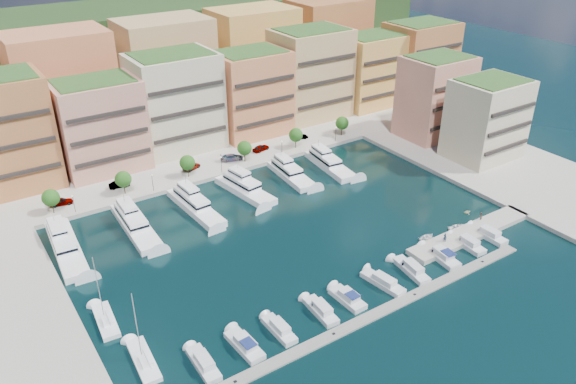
% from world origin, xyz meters
% --- Properties ---
extents(ground, '(400.00, 400.00, 0.00)m').
position_xyz_m(ground, '(0.00, 0.00, 0.00)').
color(ground, black).
rests_on(ground, ground).
extents(north_quay, '(220.00, 64.00, 2.00)m').
position_xyz_m(north_quay, '(0.00, 62.00, 0.00)').
color(north_quay, '#9E998E').
rests_on(north_quay, ground).
extents(east_quay, '(34.00, 76.00, 2.00)m').
position_xyz_m(east_quay, '(62.00, -8.00, 0.00)').
color(east_quay, '#9E998E').
rests_on(east_quay, ground).
extents(hillside, '(240.00, 40.00, 58.00)m').
position_xyz_m(hillside, '(0.00, 110.00, 0.00)').
color(hillside, '#1F3214').
rests_on(hillside, ground).
extents(south_pontoon, '(72.00, 2.20, 0.35)m').
position_xyz_m(south_pontoon, '(-3.00, -30.00, 0.00)').
color(south_pontoon, gray).
rests_on(south_pontoon, ground).
extents(finger_pier, '(32.00, 5.00, 2.00)m').
position_xyz_m(finger_pier, '(30.00, -22.00, 0.00)').
color(finger_pier, '#9E998E').
rests_on(finger_pier, ground).
extents(apartment_1, '(20.00, 16.50, 26.80)m').
position_xyz_m(apartment_1, '(-44.00, 51.99, 14.31)').
color(apartment_1, '#BA733E').
rests_on(apartment_1, north_quay).
extents(apartment_2, '(20.00, 15.50, 22.80)m').
position_xyz_m(apartment_2, '(-23.00, 49.99, 12.31)').
color(apartment_2, tan).
rests_on(apartment_2, north_quay).
extents(apartment_3, '(22.00, 16.50, 25.80)m').
position_xyz_m(apartment_3, '(-2.00, 51.99, 13.81)').
color(apartment_3, beige).
rests_on(apartment_3, north_quay).
extents(apartment_4, '(20.00, 15.50, 23.80)m').
position_xyz_m(apartment_4, '(20.00, 49.99, 12.81)').
color(apartment_4, '#D98051').
rests_on(apartment_4, north_quay).
extents(apartment_5, '(22.00, 16.50, 26.80)m').
position_xyz_m(apartment_5, '(42.00, 51.99, 14.31)').
color(apartment_5, tan).
rests_on(apartment_5, north_quay).
extents(apartment_6, '(20.00, 15.50, 22.80)m').
position_xyz_m(apartment_6, '(64.00, 49.99, 12.31)').
color(apartment_6, '#DE9251').
rests_on(apartment_6, north_quay).
extents(apartment_7, '(22.00, 16.50, 24.80)m').
position_xyz_m(apartment_7, '(84.00, 47.99, 13.31)').
color(apartment_7, '#BA733E').
rests_on(apartment_7, north_quay).
extents(apartment_east_a, '(18.00, 14.50, 22.80)m').
position_xyz_m(apartment_east_a, '(62.00, 19.99, 12.31)').
color(apartment_east_a, tan).
rests_on(apartment_east_a, east_quay).
extents(apartment_east_b, '(18.00, 14.50, 20.80)m').
position_xyz_m(apartment_east_b, '(62.00, 1.99, 11.31)').
color(apartment_east_b, beige).
rests_on(apartment_east_b, east_quay).
extents(backblock_1, '(26.00, 18.00, 30.00)m').
position_xyz_m(backblock_1, '(-25.00, 74.00, 16.00)').
color(backblock_1, '#D98051').
rests_on(backblock_1, north_quay).
extents(backblock_2, '(26.00, 18.00, 30.00)m').
position_xyz_m(backblock_2, '(5.00, 74.00, 16.00)').
color(backblock_2, tan).
rests_on(backblock_2, north_quay).
extents(backblock_3, '(26.00, 18.00, 30.00)m').
position_xyz_m(backblock_3, '(35.00, 74.00, 16.00)').
color(backblock_3, '#DE9251').
rests_on(backblock_3, north_quay).
extents(backblock_4, '(26.00, 18.00, 30.00)m').
position_xyz_m(backblock_4, '(65.00, 74.00, 16.00)').
color(backblock_4, '#BA733E').
rests_on(backblock_4, north_quay).
extents(tree_0, '(3.80, 3.80, 5.65)m').
position_xyz_m(tree_0, '(-40.00, 33.50, 4.74)').
color(tree_0, '#473323').
rests_on(tree_0, north_quay).
extents(tree_1, '(3.80, 3.80, 5.65)m').
position_xyz_m(tree_1, '(-24.00, 33.50, 4.74)').
color(tree_1, '#473323').
rests_on(tree_1, north_quay).
extents(tree_2, '(3.80, 3.80, 5.65)m').
position_xyz_m(tree_2, '(-8.00, 33.50, 4.74)').
color(tree_2, '#473323').
rests_on(tree_2, north_quay).
extents(tree_3, '(3.80, 3.80, 5.65)m').
position_xyz_m(tree_3, '(8.00, 33.50, 4.74)').
color(tree_3, '#473323').
rests_on(tree_3, north_quay).
extents(tree_4, '(3.80, 3.80, 5.65)m').
position_xyz_m(tree_4, '(24.00, 33.50, 4.74)').
color(tree_4, '#473323').
rests_on(tree_4, north_quay).
extents(tree_5, '(3.80, 3.80, 5.65)m').
position_xyz_m(tree_5, '(40.00, 33.50, 4.74)').
color(tree_5, '#473323').
rests_on(tree_5, north_quay).
extents(lamppost_0, '(0.30, 0.30, 4.20)m').
position_xyz_m(lamppost_0, '(-36.00, 31.20, 3.83)').
color(lamppost_0, black).
rests_on(lamppost_0, north_quay).
extents(lamppost_1, '(0.30, 0.30, 4.20)m').
position_xyz_m(lamppost_1, '(-18.00, 31.20, 3.83)').
color(lamppost_1, black).
rests_on(lamppost_1, north_quay).
extents(lamppost_2, '(0.30, 0.30, 4.20)m').
position_xyz_m(lamppost_2, '(0.00, 31.20, 3.83)').
color(lamppost_2, black).
rests_on(lamppost_2, north_quay).
extents(lamppost_3, '(0.30, 0.30, 4.20)m').
position_xyz_m(lamppost_3, '(18.00, 31.20, 3.83)').
color(lamppost_3, black).
rests_on(lamppost_3, north_quay).
extents(lamppost_4, '(0.30, 0.30, 4.20)m').
position_xyz_m(lamppost_4, '(36.00, 31.20, 3.83)').
color(lamppost_4, black).
rests_on(lamppost_4, north_quay).
extents(yacht_0, '(6.16, 22.39, 7.30)m').
position_xyz_m(yacht_0, '(-41.38, 18.87, 1.21)').
color(yacht_0, white).
rests_on(yacht_0, ground).
extents(yacht_1, '(5.60, 21.47, 7.30)m').
position_xyz_m(yacht_1, '(-27.02, 19.19, 1.09)').
color(yacht_1, white).
rests_on(yacht_1, ground).
extents(yacht_2, '(5.34, 20.49, 7.30)m').
position_xyz_m(yacht_2, '(-13.07, 19.70, 1.21)').
color(yacht_2, white).
rests_on(yacht_2, ground).
extents(yacht_3, '(7.14, 18.80, 7.30)m').
position_xyz_m(yacht_3, '(0.20, 20.61, 1.21)').
color(yacht_3, white).
rests_on(yacht_3, ground).
extents(yacht_4, '(6.00, 17.43, 7.30)m').
position_xyz_m(yacht_4, '(13.74, 21.12, 1.09)').
color(yacht_4, white).
rests_on(yacht_4, ground).
extents(yacht_5, '(6.68, 19.03, 7.30)m').
position_xyz_m(yacht_5, '(25.26, 20.47, 1.21)').
color(yacht_5, white).
rests_on(yacht_5, ground).
extents(cruiser_0, '(2.69, 8.16, 2.55)m').
position_xyz_m(cruiser_0, '(-32.36, -24.59, 0.55)').
color(cruiser_0, silver).
rests_on(cruiser_0, ground).
extents(cruiser_1, '(3.21, 8.14, 2.66)m').
position_xyz_m(cruiser_1, '(-25.30, -24.61, 0.57)').
color(cruiser_1, silver).
rests_on(cruiser_1, ground).
extents(cruiser_2, '(2.40, 7.57, 2.55)m').
position_xyz_m(cruiser_2, '(-18.88, -24.58, 0.55)').
color(cruiser_2, silver).
rests_on(cruiser_2, ground).
extents(cruiser_3, '(2.99, 8.03, 2.55)m').
position_xyz_m(cruiser_3, '(-10.52, -24.59, 0.55)').
color(cruiser_3, silver).
rests_on(cruiser_3, ground).
extents(cruiser_4, '(3.05, 7.36, 2.66)m').
position_xyz_m(cruiser_4, '(-4.72, -24.60, 0.57)').
color(cruiser_4, silver).
rests_on(cruiser_4, ground).
extents(cruiser_5, '(3.64, 9.17, 2.55)m').
position_xyz_m(cruiser_5, '(3.46, -24.60, 0.55)').
color(cruiser_5, silver).
rests_on(cruiser_5, ground).
extents(cruiser_6, '(3.63, 9.03, 2.55)m').
position_xyz_m(cruiser_6, '(10.53, -24.60, 0.55)').
color(cruiser_6, silver).
rests_on(cruiser_6, ground).
extents(cruiser_7, '(3.71, 8.73, 2.66)m').
position_xyz_m(cruiser_7, '(18.52, -24.61, 0.57)').
color(cruiser_7, silver).
rests_on(cruiser_7, ground).
extents(cruiser_8, '(3.01, 7.89, 2.55)m').
position_xyz_m(cruiser_8, '(26.17, -24.58, 0.55)').
color(cruiser_8, silver).
rests_on(cruiser_8, ground).
extents(cruiser_9, '(2.58, 8.21, 2.55)m').
position_xyz_m(cruiser_9, '(32.40, -24.59, 0.55)').
color(cruiser_9, silver).
rests_on(cruiser_9, ground).
extents(sailboat_1, '(3.59, 9.51, 13.20)m').
position_xyz_m(sailboat_1, '(-41.49, -6.82, 0.31)').
color(sailboat_1, white).
rests_on(sailboat_1, ground).
extents(sailboat_0, '(3.54, 10.16, 13.20)m').
position_xyz_m(sailboat_0, '(-39.54, -18.83, 0.31)').
color(sailboat_0, white).
rests_on(sailboat_0, ground).
extents(tender_2, '(4.52, 3.41, 0.88)m').
position_xyz_m(tender_2, '(29.53, -19.00, 0.44)').
color(tender_2, white).
rests_on(tender_2, ground).
extents(tender_3, '(1.96, 1.80, 0.88)m').
position_xyz_m(tender_3, '(36.40, -15.64, 0.44)').
color(tender_3, beige).
rests_on(tender_3, ground).
extents(tender_0, '(4.05, 3.08, 0.78)m').
position_xyz_m(tender_0, '(21.34, -18.11, 0.39)').
color(tender_0, white).
rests_on(tender_0, ground).
extents(tender_1, '(1.90, 1.74, 0.84)m').
position_xyz_m(tender_1, '(21.79, -19.00, 0.42)').
color(tender_1, beige).
rests_on(tender_1, ground).
extents(car_0, '(5.28, 2.93, 1.70)m').
position_xyz_m(car_0, '(-37.72, 36.27, 1.85)').
color(car_0, gray).
rests_on(car_0, north_quay).
extents(car_1, '(4.93, 2.23, 1.57)m').
position_xyz_m(car_1, '(-24.08, 37.29, 1.79)').
color(car_1, gray).
rests_on(car_1, north_quay).
extents(car_2, '(5.42, 3.83, 1.37)m').
position_xyz_m(car_2, '(-5.44, 37.02, 1.69)').
color(car_2, gray).
rests_on(car_2, north_quay).
extents(car_3, '(6.32, 4.00, 1.71)m').
position_xyz_m(car_3, '(5.49, 35.97, 1.85)').
color(car_3, gray).
rests_on(car_3, north_quay).
extents(car_4, '(5.38, 3.15, 1.72)m').
position_xyz_m(car_4, '(14.95, 37.00, 1.86)').
color(car_4, gray).
rests_on(car_4, north_quay).
extents(car_5, '(4.67, 2.35, 1.47)m').
position_xyz_m(car_5, '(28.46, 37.85, 1.74)').
color(car_5, gray).
rests_on(car_5, north_quay).
extents(person_0, '(0.55, 0.76, 1.94)m').
position_xyz_m(person_0, '(22.40, -21.75, 1.97)').
color(person_0, '#26364C').
rests_on(person_0, finger_pier).
extents(person_1, '(1.00, 0.89, 1.70)m').
position_xyz_m(person_1, '(35.29, -20.00, 1.85)').
color(person_1, brown).
rests_on(person_1, finger_pier).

